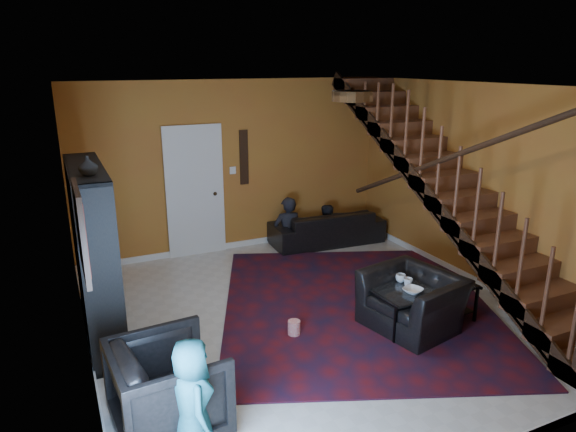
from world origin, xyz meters
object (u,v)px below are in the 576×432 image
armchair_right (412,301)px  coffee_table (419,300)px  armchair_left (169,388)px  bookshelf (96,257)px  sofa (327,227)px

armchair_right → coffee_table: 0.21m
armchair_left → bookshelf: bearing=6.0°
bookshelf → coffee_table: size_ratio=1.56×
sofa → armchair_left: size_ratio=2.16×
coffee_table → armchair_right: bearing=-153.5°
sofa → bookshelf: bearing=26.8°
coffee_table → armchair_left: bearing=-168.1°
sofa → armchair_left: 5.08m
sofa → coffee_table: 2.99m
bookshelf → coffee_table: (3.54, -1.27, -0.69)m
bookshelf → armchair_left: bookshelf is taller
bookshelf → armchair_right: bearing=-22.0°
sofa → coffee_table: size_ratio=1.52×
armchair_right → coffee_table: bearing=104.4°
sofa → armchair_left: bearing=49.0°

